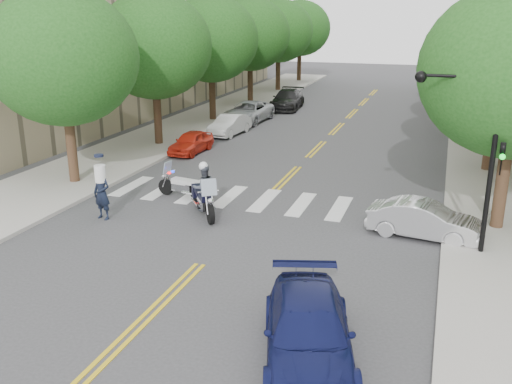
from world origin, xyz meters
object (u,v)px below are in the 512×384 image
at_px(convertible, 424,220).
at_px(sedan_blue, 308,332).
at_px(motorcycle_police, 204,191).
at_px(motorcycle_parked, 186,186).
at_px(officer_standing, 102,193).

height_order(convertible, sedan_blue, sedan_blue).
distance_m(convertible, sedan_blue, 8.55).
relative_size(motorcycle_police, motorcycle_parked, 0.98).
bearing_deg(convertible, motorcycle_police, 100.26).
distance_m(motorcycle_police, convertible, 8.05).
xyz_separation_m(motorcycle_police, sedan_blue, (5.98, -7.94, -0.24)).
xyz_separation_m(motorcycle_parked, convertible, (9.58, -1.26, 0.11)).
relative_size(motorcycle_parked, officer_standing, 1.14).
bearing_deg(motorcycle_parked, motorcycle_police, -127.07).
bearing_deg(motorcycle_parked, officer_standing, 159.06).
bearing_deg(motorcycle_police, motorcycle_parked, -82.86).
height_order(officer_standing, sedan_blue, officer_standing).
bearing_deg(convertible, motorcycle_parked, 90.24).
xyz_separation_m(motorcycle_police, officer_standing, (-3.41, -1.59, 0.06)).
bearing_deg(motorcycle_parked, convertible, -88.22).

